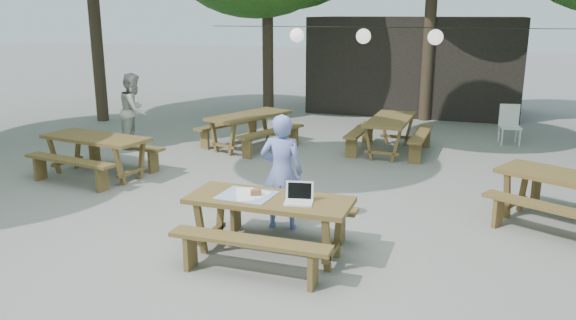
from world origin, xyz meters
The scene contains 13 objects.
ground centered at (0.00, 0.00, 0.00)m, with size 80.00×80.00×0.00m, color slate.
pavilion centered at (0.50, 10.50, 1.40)m, with size 6.00×3.00×2.80m, color black.
main_picnic_table centered at (0.11, -0.93, 0.39)m, with size 2.00×1.58×0.75m.
picnic_table_nw centered at (-4.12, 1.32, 0.39)m, with size 2.11×1.84×0.75m.
picnic_table_ne centered at (3.76, 1.27, 0.39)m, with size 2.40×2.26×0.75m.
picnic_table_far_w centered at (-2.36, 4.34, 0.39)m, with size 2.17×2.35×0.75m.
picnic_table_far_e centered at (0.67, 4.86, 0.39)m, with size 1.63×2.02×0.75m.
woman centered at (-0.06, 0.01, 0.81)m, with size 0.59×0.39×1.61m, color #7787D9.
second_person centered at (-4.79, 3.55, 0.82)m, with size 0.80×0.62×1.65m, color beige.
plastic_chair centered at (3.14, 6.54, 0.26)m, with size 0.51×0.51×0.90m.
laptop centered at (0.50, -0.97, 0.81)m, with size 0.37×0.32×0.24m.
tabletop_clutter centered at (-0.16, -0.92, 0.76)m, with size 0.68×0.58×0.08m.
paper_lanterns centered at (-0.19, 6.00, 2.40)m, with size 9.00×0.34×0.38m.
Camera 1 is at (2.42, -6.96, 2.93)m, focal length 35.00 mm.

